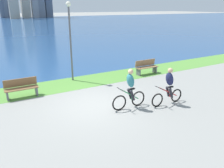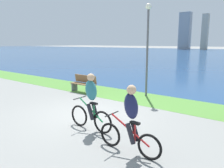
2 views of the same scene
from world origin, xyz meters
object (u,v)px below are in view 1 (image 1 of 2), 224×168
bench_far_along_path (146,67)px  cyclist_trailing (169,86)px  cyclist_lead (130,89)px  bench_near_path (21,88)px  lamppost_tall (70,31)px

bench_far_along_path → cyclist_trailing: bearing=-116.2°
cyclist_lead → bench_far_along_path: (3.77, 3.74, -0.39)m
bench_near_path → cyclist_lead: bearing=-43.0°
cyclist_lead → bench_far_along_path: size_ratio=1.14×
cyclist_trailing → bench_far_along_path: bearing=63.8°
bench_far_along_path → lamppost_tall: size_ratio=0.34×
cyclist_trailing → bench_far_along_path: (2.08, 4.23, -0.38)m
cyclist_lead → cyclist_trailing: (1.69, -0.49, -0.01)m
bench_near_path → bench_far_along_path: 7.55m
lamppost_tall → cyclist_lead: bearing=-80.8°
cyclist_trailing → bench_far_along_path: cyclist_trailing is taller
bench_near_path → lamppost_tall: 4.03m
bench_near_path → lamppost_tall: size_ratio=0.34×
cyclist_trailing → lamppost_tall: lamppost_tall is taller
cyclist_lead → cyclist_trailing: bearing=-16.2°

